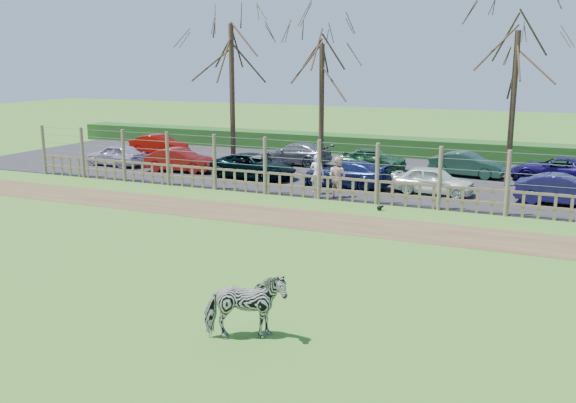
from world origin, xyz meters
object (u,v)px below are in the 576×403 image
at_px(car_5, 564,190).
at_px(car_11, 467,165).
at_px(car_7, 159,145).
at_px(car_9, 295,154).
at_px(zebra, 245,307).
at_px(tree_mid, 322,78).
at_px(tree_right, 515,71).
at_px(tree_left, 232,62).
at_px(car_12, 558,170).
at_px(visitor_a, 317,174).
at_px(car_2, 254,166).
at_px(car_1, 180,160).
at_px(car_0, 116,155).
at_px(car_10, 373,159).
at_px(crow, 380,208).
at_px(car_4, 433,180).
at_px(visitor_b, 337,177).
at_px(car_3, 346,174).

bearing_deg(car_5, car_11, 47.70).
bearing_deg(car_7, car_9, -90.23).
distance_m(zebra, car_11, 21.33).
bearing_deg(tree_mid, tree_right, 3.18).
distance_m(tree_left, car_12, 16.70).
relative_size(car_7, car_9, 0.88).
height_order(visitor_a, car_2, visitor_a).
distance_m(car_2, car_5, 14.05).
height_order(car_11, car_12, same).
xyz_separation_m(visitor_a, car_11, (5.31, 6.93, -0.26)).
bearing_deg(car_1, car_11, -77.95).
relative_size(car_0, car_5, 0.97).
distance_m(car_7, car_11, 18.39).
xyz_separation_m(tree_left, car_7, (-6.96, 3.33, -4.98)).
xyz_separation_m(car_7, car_9, (9.09, -0.06, 0.00)).
distance_m(car_10, car_12, 9.00).
relative_size(car_0, car_2, 0.82).
xyz_separation_m(tree_mid, car_5, (11.43, -2.75, -4.23)).
bearing_deg(car_12, tree_right, -43.39).
relative_size(car_1, car_5, 1.00).
bearing_deg(crow, car_4, 71.37).
distance_m(tree_right, crow, 9.59).
relative_size(visitor_a, car_11, 0.47).
bearing_deg(tree_left, tree_right, 6.34).
bearing_deg(car_4, car_0, 90.41).
bearing_deg(car_7, car_0, -176.28).
relative_size(car_1, car_2, 0.84).
bearing_deg(visitor_a, crow, 152.05).
bearing_deg(car_10, car_7, 84.18).
height_order(car_1, car_10, same).
height_order(car_1, car_7, same).
relative_size(tree_right, car_12, 1.70).
bearing_deg(car_4, car_12, -41.92).
relative_size(visitor_b, car_5, 0.47).
height_order(car_0, car_11, same).
height_order(tree_right, zebra, tree_right).
bearing_deg(car_9, car_11, 94.70).
relative_size(tree_mid, visitor_a, 3.96).
height_order(car_2, car_3, same).
bearing_deg(crow, car_9, 129.83).
xyz_separation_m(visitor_b, car_12, (8.47, 7.28, -0.26)).
distance_m(car_0, car_12, 22.72).
xyz_separation_m(tree_right, car_1, (-15.96, -2.80, -4.60)).
bearing_deg(visitor_b, car_10, -68.31).
relative_size(tree_right, car_1, 2.02).
height_order(visitor_b, car_12, visitor_b).
bearing_deg(crow, zebra, -87.14).
distance_m(car_2, car_7, 10.03).
bearing_deg(car_3, tree_left, -99.04).
xyz_separation_m(zebra, car_9, (-7.93, 21.31, -0.08)).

